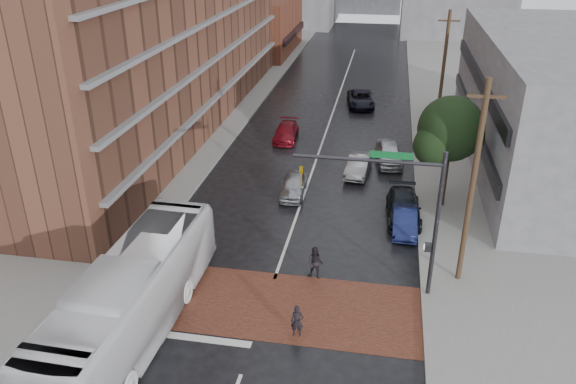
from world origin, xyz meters
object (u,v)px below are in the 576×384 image
(pedestrian_a, at_px, (297,321))
(pedestrian_b, at_px, (316,263))
(car_parked_mid, at_px, (404,208))
(car_travel_c, at_px, (286,132))
(suv_travel, at_px, (361,99))
(car_parked_near, at_px, (405,220))
(car_travel_b, at_px, (359,165))
(car_parked_far, at_px, (389,153))
(car_travel_a, at_px, (293,186))
(transit_bus, at_px, (131,298))

(pedestrian_a, relative_size, pedestrian_b, 0.87)
(car_parked_mid, bearing_deg, car_travel_c, 125.01)
(suv_travel, distance_m, car_parked_near, 23.64)
(car_travel_b, bearing_deg, car_travel_c, 142.16)
(car_parked_near, xyz_separation_m, car_parked_far, (-1.05, 9.78, 0.12))
(car_travel_a, relative_size, car_travel_c, 0.88)
(pedestrian_a, bearing_deg, car_parked_near, 62.67)
(car_parked_near, bearing_deg, car_parked_mid, 91.95)
(suv_travel, bearing_deg, car_travel_a, -106.75)
(pedestrian_b, height_order, car_parked_far, pedestrian_b)
(car_parked_near, bearing_deg, car_parked_far, 95.87)
(pedestrian_b, height_order, car_travel_b, pedestrian_b)
(transit_bus, bearing_deg, pedestrian_b, 39.01)
(car_travel_c, xyz_separation_m, suv_travel, (5.29, 10.08, 0.08))
(car_travel_b, xyz_separation_m, car_parked_mid, (3.00, -5.99, 0.02))
(pedestrian_b, xyz_separation_m, car_travel_a, (-2.62, 8.92, -0.20))
(transit_bus, bearing_deg, car_parked_far, 65.06)
(car_travel_c, relative_size, car_parked_far, 0.98)
(pedestrian_b, bearing_deg, transit_bus, -131.84)
(car_travel_b, bearing_deg, car_parked_far, 54.60)
(pedestrian_a, xyz_separation_m, car_travel_b, (1.43, 17.35, -0.07))
(car_travel_b, distance_m, car_travel_c, 8.43)
(car_travel_a, height_order, car_travel_b, car_travel_b)
(transit_bus, relative_size, suv_travel, 2.53)
(car_travel_a, bearing_deg, car_parked_far, 45.17)
(car_travel_a, xyz_separation_m, suv_travel, (3.02, 19.93, 0.06))
(car_travel_c, bearing_deg, pedestrian_b, -77.83)
(car_parked_near, relative_size, car_parked_mid, 0.80)
(pedestrian_b, bearing_deg, suv_travel, 99.67)
(transit_bus, distance_m, car_parked_far, 23.10)
(car_travel_a, relative_size, car_parked_far, 0.86)
(pedestrian_a, xyz_separation_m, car_travel_c, (-4.70, 23.13, -0.11))
(car_parked_far, bearing_deg, car_travel_b, -137.73)
(car_parked_near, bearing_deg, transit_bus, -136.14)
(transit_bus, relative_size, car_parked_far, 2.93)
(car_travel_b, relative_size, suv_travel, 0.80)
(transit_bus, xyz_separation_m, car_parked_near, (11.26, 10.91, -1.16))
(suv_travel, bearing_deg, car_parked_mid, -88.15)
(car_parked_mid, xyz_separation_m, car_parked_far, (-0.99, 8.32, 0.05))
(pedestrian_a, height_order, car_parked_mid, pedestrian_a)
(car_travel_b, bearing_deg, car_travel_a, -128.01)
(pedestrian_a, distance_m, pedestrian_b, 4.36)
(car_parked_far, bearing_deg, pedestrian_a, -106.79)
(car_parked_near, bearing_deg, car_travel_c, 124.53)
(car_travel_a, xyz_separation_m, car_parked_near, (6.92, -3.38, -0.02))
(car_travel_b, distance_m, car_parked_near, 8.06)
(pedestrian_b, distance_m, suv_travel, 28.86)
(car_travel_c, height_order, car_parked_far, car_parked_far)
(pedestrian_b, xyz_separation_m, car_parked_far, (3.26, 15.32, -0.10))
(car_parked_mid, bearing_deg, suv_travel, 97.18)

